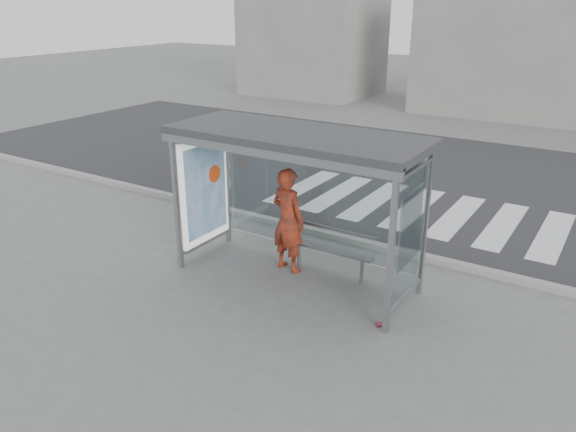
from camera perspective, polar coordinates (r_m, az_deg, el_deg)
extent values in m
plane|color=#61615F|center=(9.87, 0.68, -6.45)|extent=(80.00, 80.00, 0.00)
cube|color=#242426|center=(15.83, 14.13, 3.80)|extent=(30.00, 10.00, 0.01)
cube|color=gray|center=(11.39, 5.84, -2.28)|extent=(30.00, 0.18, 0.12)
cube|color=silver|center=(14.62, 1.59, 3.00)|extent=(0.55, 3.00, 0.00)
cube|color=silver|center=(14.16, 5.07, 2.31)|extent=(0.55, 3.00, 0.00)
cube|color=silver|center=(13.76, 8.77, 1.56)|extent=(0.55, 3.00, 0.00)
cube|color=silver|center=(13.43, 12.66, 0.77)|extent=(0.55, 3.00, 0.00)
cube|color=silver|center=(13.16, 16.73, -0.06)|extent=(0.55, 3.00, 0.00)
cube|color=silver|center=(12.96, 20.94, -0.92)|extent=(0.55, 3.00, 0.00)
cube|color=silver|center=(12.84, 25.26, -1.79)|extent=(0.55, 3.00, 0.00)
cube|color=gray|center=(9.99, -11.25, 1.32)|extent=(0.08, 0.08, 2.50)
cube|color=gray|center=(7.96, 10.40, -3.95)|extent=(0.08, 0.08, 2.50)
cube|color=gray|center=(10.98, -6.29, 3.45)|extent=(0.08, 0.08, 2.50)
cube|color=gray|center=(9.17, 13.75, -0.73)|extent=(0.08, 0.08, 2.50)
cube|color=#2D2D30|center=(8.97, 0.75, 8.18)|extent=(4.25, 1.65, 0.12)
cube|color=gray|center=(8.37, -2.00, 6.45)|extent=(4.25, 0.06, 0.18)
cube|color=white|center=(9.90, 2.84, 1.84)|extent=(3.80, 0.02, 2.00)
cube|color=white|center=(10.46, -8.67, 2.69)|extent=(0.15, 1.25, 2.00)
cube|color=teal|center=(10.41, -8.31, 2.62)|extent=(0.01, 1.10, 1.70)
cylinder|color=#D34412|center=(10.51, -7.47, 4.27)|extent=(0.02, 0.32, 0.32)
cube|color=white|center=(8.54, 12.22, -1.92)|extent=(0.03, 1.25, 2.00)
cube|color=beige|center=(8.55, 12.21, -1.15)|extent=(0.03, 0.86, 1.16)
cube|color=slate|center=(29.36, 2.62, 18.19)|extent=(6.00, 5.00, 6.00)
cube|color=slate|center=(25.94, 22.87, 15.10)|extent=(8.00, 5.00, 5.00)
imported|color=red|center=(9.85, 0.00, -0.42)|extent=(0.76, 0.57, 1.90)
cube|color=slate|center=(9.83, 4.27, -3.44)|extent=(1.61, 0.20, 0.04)
cylinder|color=slate|center=(10.22, 1.13, -3.97)|extent=(0.06, 0.06, 0.47)
cylinder|color=slate|center=(9.70, 7.49, -5.62)|extent=(0.06, 0.06, 0.47)
cube|color=slate|center=(9.86, 4.84, -1.40)|extent=(1.61, 0.04, 0.05)
cylinder|color=#C13858|center=(8.66, 9.34, -10.79)|extent=(0.14, 0.15, 0.07)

